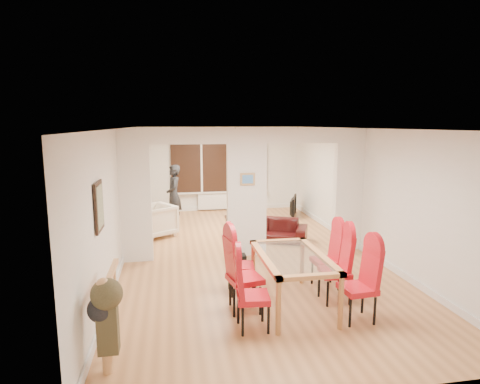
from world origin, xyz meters
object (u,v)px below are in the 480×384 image
object	(u,v)px
television	(291,206)
dining_chair_rb	(335,267)
dining_chair_rc	(326,257)
armchair	(155,221)
dining_table	(292,280)
dining_chair_la	(253,291)
coffee_table	(245,221)
dining_chair_ra	(358,283)
sofa	(268,229)
dining_chair_lb	(245,273)
person	(174,195)
bowl	(249,214)
bottle	(242,212)
dining_chair_lc	(241,262)

from	to	relation	value
television	dining_chair_rb	bearing A→B (deg)	-168.92
dining_chair_rc	armchair	world-z (taller)	dining_chair_rc
dining_table	dining_chair_la	world-z (taller)	dining_chair_la
coffee_table	dining_chair_ra	bearing A→B (deg)	-84.19
dining_chair_rb	sofa	xyz separation A→B (m)	(-0.23, 3.34, -0.28)
dining_chair_lb	person	distance (m)	5.33
coffee_table	bowl	xyz separation A→B (m)	(0.15, 0.12, 0.14)
television	dining_chair_ra	bearing A→B (deg)	-167.35
armchair	person	distance (m)	1.21
bowl	dining_chair_lb	bearing A→B (deg)	-101.96
dining_chair_la	person	distance (m)	5.88
bowl	dining_chair_rb	bearing A→B (deg)	-86.03
person	dining_chair_lb	bearing A→B (deg)	6.83
coffee_table	bottle	size ratio (longest dim) A/B	3.93
dining_table	coffee_table	world-z (taller)	dining_table
dining_table	dining_chair_rc	bearing A→B (deg)	36.75
television	bottle	size ratio (longest dim) A/B	3.93
dining_chair_la	person	world-z (taller)	person
dining_table	person	size ratio (longest dim) A/B	1.04
dining_table	dining_chair_lb	size ratio (longest dim) A/B	1.48
dining_chair_lc	person	bearing A→B (deg)	109.95
armchair	television	xyz separation A→B (m)	(3.87, 1.51, -0.09)
dining_chair_la	dining_chair_rb	distance (m)	1.53
dining_chair_lc	television	xyz separation A→B (m)	(2.39, 5.10, -0.22)
dining_chair_la	television	size ratio (longest dim) A/B	1.02
dining_table	dining_chair_la	distance (m)	0.93
dining_chair_lc	dining_chair_rb	bearing A→B (deg)	-14.22
coffee_table	bottle	xyz separation A→B (m)	(-0.10, -0.05, 0.25)
dining_chair_rb	television	size ratio (longest dim) A/B	1.05
dining_chair_rc	person	world-z (taller)	person
dining_chair_lc	dining_chair_rc	size ratio (longest dim) A/B	0.99
dining_chair_la	armchair	bearing A→B (deg)	112.52
armchair	coffee_table	distance (m)	2.46
dining_chair_lc	bottle	xyz separation A→B (m)	(0.77, 4.24, -0.15)
dining_chair_rc	dining_chair_ra	bearing A→B (deg)	-92.48
dining_chair_lb	bowl	world-z (taller)	dining_chair_lb
dining_chair_rb	bowl	distance (m)	4.97
dining_table	dining_chair_lc	world-z (taller)	dining_chair_lc
dining_chair_la	dining_chair_lc	distance (m)	1.17
dining_chair_rc	bottle	distance (m)	4.31
dining_chair_lb	sofa	size ratio (longest dim) A/B	0.64
dining_chair_rb	bottle	size ratio (longest dim) A/B	4.14
dining_chair_lb	bowl	size ratio (longest dim) A/B	5.73
person	bowl	xyz separation A→B (m)	(2.01, -0.22, -0.55)
dining_table	dining_chair_lb	distance (m)	0.74
dining_chair_lb	coffee_table	xyz separation A→B (m)	(0.91, 4.90, -0.45)
dining_chair_lb	bowl	xyz separation A→B (m)	(1.06, 5.02, -0.31)
sofa	coffee_table	bearing A→B (deg)	123.74
bottle	dining_chair_rc	bearing A→B (deg)	-81.23
sofa	bowl	distance (m)	1.62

